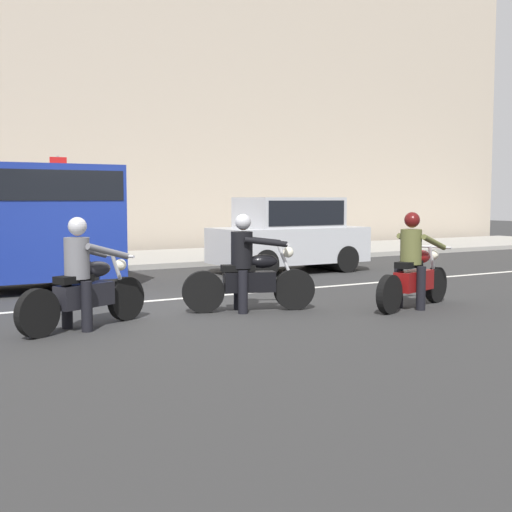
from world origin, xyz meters
TOP-DOWN VIEW (x-y plane):
  - ground_plane at (0.00, 0.00)m, footprint 80.00×80.00m
  - sidewalk_slab at (0.00, 8.00)m, footprint 40.00×4.40m
  - building_facade at (0.00, 11.40)m, footprint 40.00×1.40m
  - lane_marking_stripe at (0.83, 0.90)m, footprint 18.00×0.14m
  - motorcycle_with_rider_black_leather at (0.84, -0.90)m, footprint 2.04×0.92m
  - motorcycle_with_rider_gray at (-1.81, -0.99)m, footprint 2.04×1.08m
  - motorcycle_with_rider_olive at (3.31, -1.97)m, footprint 2.09×0.92m
  - parked_hatchback_silver at (4.57, 3.61)m, footprint 3.69×1.76m
  - street_sign_post at (0.21, 7.92)m, footprint 0.44×0.08m
  - pedestrian_bystander at (-1.06, 8.90)m, footprint 0.34×0.34m

SIDE VIEW (x-z plane):
  - ground_plane at x=0.00m, z-range 0.00..0.00m
  - lane_marking_stripe at x=0.83m, z-range 0.00..0.01m
  - sidewalk_slab at x=0.00m, z-range 0.00..0.14m
  - motorcycle_with_rider_gray at x=-1.81m, z-range -0.14..1.39m
  - motorcycle_with_rider_black_leather at x=0.84m, z-range -0.14..1.40m
  - motorcycle_with_rider_olive at x=3.31m, z-range -0.14..1.42m
  - parked_hatchback_silver at x=4.57m, z-range 0.03..1.83m
  - pedestrian_bystander at x=-1.06m, z-range 0.28..1.92m
  - street_sign_post at x=0.21m, z-range 0.42..3.16m
  - building_facade at x=0.00m, z-range 0.00..11.16m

